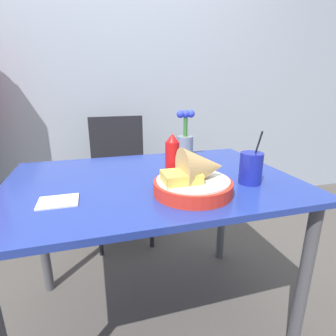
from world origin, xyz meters
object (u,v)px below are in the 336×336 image
(ketchup_bottle, at_px, (172,156))
(flower_vase, at_px, (185,140))
(drink_cup, at_px, (251,169))
(food_basket, at_px, (196,178))
(chair_far_window, at_px, (119,167))

(ketchup_bottle, distance_m, flower_vase, 0.31)
(ketchup_bottle, relative_size, drink_cup, 0.87)
(food_basket, relative_size, ketchup_bottle, 1.53)
(ketchup_bottle, bearing_deg, chair_far_window, 99.86)
(chair_far_window, relative_size, drink_cup, 4.20)
(food_basket, xyz_separation_m, drink_cup, (0.25, 0.04, -0.00))
(chair_far_window, xyz_separation_m, food_basket, (0.18, -1.08, 0.27))
(food_basket, relative_size, flower_vase, 1.11)
(drink_cup, bearing_deg, flower_vase, 105.89)
(flower_vase, bearing_deg, chair_far_window, 116.80)
(food_basket, relative_size, drink_cup, 1.33)
(chair_far_window, bearing_deg, flower_vase, -63.20)
(drink_cup, height_order, flower_vase, flower_vase)
(flower_vase, bearing_deg, food_basket, -104.82)
(food_basket, height_order, drink_cup, drink_cup)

